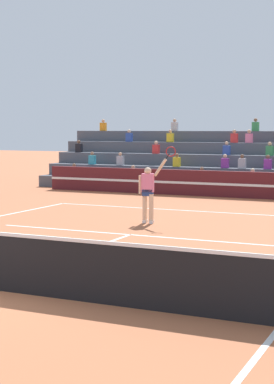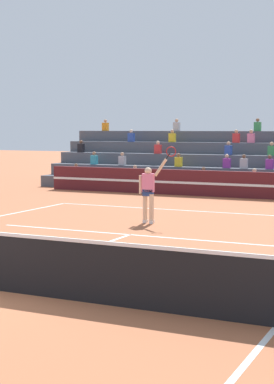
{
  "view_description": "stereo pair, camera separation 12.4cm",
  "coord_description": "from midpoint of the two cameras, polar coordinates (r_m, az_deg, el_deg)",
  "views": [
    {
      "loc": [
        7.45,
        -9.13,
        2.89
      ],
      "look_at": [
        -0.13,
        7.16,
        1.1
      ],
      "focal_mm": 60.0,
      "sensor_mm": 36.0,
      "label": 1
    },
    {
      "loc": [
        7.56,
        -9.08,
        2.89
      ],
      "look_at": [
        -0.13,
        7.16,
        1.1
      ],
      "focal_mm": 60.0,
      "sensor_mm": 36.0,
      "label": 2
    }
  ],
  "objects": [
    {
      "name": "sponsor_banner_wall",
      "position": [
        27.04,
        9.14,
        0.65
      ],
      "size": [
        18.0,
        0.26,
        1.1
      ],
      "color": "#51191E",
      "rests_on": "ground"
    },
    {
      "name": "bleacher_stand",
      "position": [
        30.66,
        11.15,
        2.08
      ],
      "size": [
        20.72,
        4.75,
        3.38
      ],
      "color": "#4C515B",
      "rests_on": "ground"
    },
    {
      "name": "tennis_player",
      "position": [
        19.48,
        1.25,
        0.08
      ],
      "size": [
        1.18,
        0.33,
        2.41
      ],
      "color": "beige",
      "rests_on": "ground"
    },
    {
      "name": "tennis_ball",
      "position": [
        14.41,
        11.66,
        -5.86
      ],
      "size": [
        0.07,
        0.07,
        0.07
      ],
      "primitive_type": "sphere",
      "color": "#C6DB33",
      "rests_on": "ground"
    }
  ]
}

